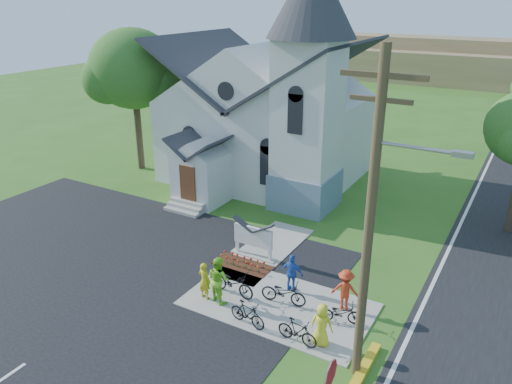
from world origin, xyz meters
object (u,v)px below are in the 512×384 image
Objects in this scene: utility_pole at (372,216)px; bike_4 at (341,313)px; bike_3 at (297,331)px; cyclist_4 at (322,325)px; church_sign at (253,237)px; cyclist_0 at (205,281)px; cyclist_1 at (218,279)px; bike_1 at (247,314)px; cyclist_3 at (345,290)px; stop_sign at (330,383)px; bike_2 at (284,292)px; cyclist_2 at (292,273)px; bike_0 at (233,283)px.

bike_4 is at bearing 123.83° from utility_pole.
bike_3 is 0.98× the size of cyclist_4.
cyclist_0 is at bearing -89.44° from church_sign.
bike_1 is (1.75, -0.77, -0.47)m from cyclist_1.
bike_3 is at bearing 18.45° from cyclist_4.
cyclist_1 reaches higher than cyclist_3.
cyclist_0 is at bearing 151.11° from stop_sign.
utility_pole is 5.61× the size of bike_2.
cyclist_2 is at bearing 1.06° from bike_1.
cyclist_2 is at bearing 46.87° from bike_4.
church_sign reaches higher than bike_0.
cyclist_1 is at bearing 164.09° from bike_0.
utility_pole reaches higher than church_sign.
bike_0 reaches higher than bike_2.
stop_sign is at bearing 158.48° from cyclist_0.
cyclist_2 is at bearing 35.09° from bike_3.
stop_sign reaches higher than bike_1.
cyclist_4 is (0.05, -2.34, -0.04)m from cyclist_3.
cyclist_3 reaches higher than bike_1.
utility_pole reaches higher than bike_0.
cyclist_3 is (4.98, -1.72, -0.16)m from church_sign.
bike_0 is 0.78m from cyclist_1.
cyclist_1 is 1.04× the size of bike_2.
cyclist_1 is at bearing -80.56° from church_sign.
church_sign is 5.27m from cyclist_3.
bike_3 is at bearing -45.61° from church_sign.
cyclist_1 reaches higher than bike_3.
cyclist_2 is at bearing 141.17° from utility_pole.
church_sign is 0.89× the size of stop_sign.
cyclist_4 reaches higher than cyclist_0.
stop_sign reaches higher than bike_3.
bike_1 is 2.84m from cyclist_2.
bike_2 is 1.15× the size of cyclist_4.
bike_4 is (2.44, -1.00, -0.39)m from cyclist_2.
cyclist_2 is (-3.91, 5.79, -0.94)m from stop_sign.
utility_pole is 6.57× the size of cyclist_0.
bike_4 is at bearing 107.09° from stop_sign.
bike_0 is 3.74m from bike_3.
cyclist_2 is 2.66m from bike_4.
utility_pole reaches higher than cyclist_2.
cyclist_2 is (2.69, 2.15, 0.03)m from cyclist_0.
cyclist_4 is (2.31, -2.45, -0.01)m from cyclist_2.
utility_pole is 5.10× the size of bike_0.
cyclist_2 reaches higher than cyclist_0.
cyclist_2 is at bearing -0.58° from bike_2.
cyclist_0 is 0.94× the size of cyclist_3.
utility_pole is 6.43× the size of cyclist_4.
bike_2 is at bearing -41.98° from church_sign.
utility_pole is at bearing 179.17° from cyclist_0.
cyclist_0 is at bearing 105.17° from bike_2.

